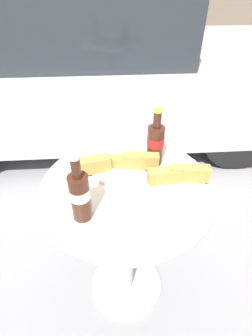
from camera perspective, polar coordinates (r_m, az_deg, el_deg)
name	(u,v)px	position (r m, az deg, el deg)	size (l,w,h in m)	color
ground_plane	(126,285)	(1.61, 0.09, -24.07)	(30.00, 30.00, 0.00)	gray
bistro_table	(127,217)	(1.13, 0.12, -10.56)	(0.67, 0.67, 0.76)	#B7B7BC
cola_bottle_left	(80,195)	(0.83, -9.99, -5.74)	(0.07, 0.07, 0.25)	#3D1E14
cola_bottle_right	(155,143)	(1.06, 6.42, 5.49)	(0.07, 0.07, 0.24)	#3D1E14
lunch_plate_near	(117,164)	(1.04, -1.98, 0.80)	(0.34, 0.23, 0.07)	silver
lunch_plate_far	(177,177)	(1.00, 11.09, -2.02)	(0.23, 0.21, 0.07)	silver
parked_car	(93,68)	(2.72, -7.23, 20.83)	(3.81, 1.78, 1.28)	#B7B7BC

